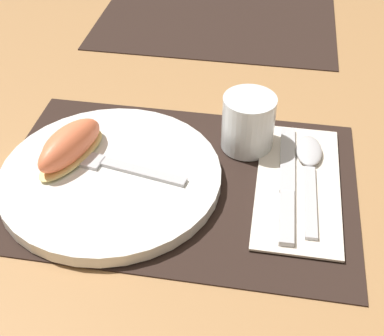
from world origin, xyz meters
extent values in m
plane|color=#A37547|center=(0.00, 0.00, 0.00)|extent=(3.00, 3.00, 0.00)
cube|color=black|center=(0.00, 0.00, 0.00)|extent=(0.45, 0.30, 0.00)
cube|color=black|center=(-0.01, 0.46, 0.00)|extent=(0.45, 0.30, 0.00)
cylinder|color=white|center=(-0.08, -0.02, 0.01)|extent=(0.28, 0.28, 0.02)
cylinder|color=silver|center=(0.08, 0.08, 0.04)|extent=(0.07, 0.07, 0.08)
cylinder|color=orange|center=(0.08, 0.08, 0.02)|extent=(0.06, 0.06, 0.02)
cube|color=silver|center=(0.15, 0.01, 0.01)|extent=(0.10, 0.23, 0.00)
cube|color=#BCBCC1|center=(0.14, -0.05, 0.01)|extent=(0.02, 0.09, 0.01)
cube|color=#BCBCC1|center=(0.14, 0.06, 0.01)|extent=(0.02, 0.13, 0.01)
cube|color=#BCBCC1|center=(0.16, -0.02, 0.01)|extent=(0.02, 0.12, 0.01)
ellipsoid|color=#BCBCC1|center=(0.16, 0.08, 0.01)|extent=(0.03, 0.06, 0.01)
cube|color=#BCBCC1|center=(-0.04, -0.01, 0.02)|extent=(0.11, 0.04, 0.00)
cube|color=#BCBCC1|center=(-0.13, 0.00, 0.02)|extent=(0.07, 0.04, 0.00)
ellipsoid|color=#F4DB84|center=(-0.14, 0.02, 0.02)|extent=(0.09, 0.11, 0.01)
ellipsoid|color=#F2754C|center=(-0.14, 0.02, 0.04)|extent=(0.08, 0.11, 0.03)
ellipsoid|color=#F4DB84|center=(-0.14, 0.00, 0.02)|extent=(0.08, 0.12, 0.01)
ellipsoid|color=#F2754C|center=(-0.14, 0.00, 0.04)|extent=(0.07, 0.11, 0.04)
camera|label=1|loc=(0.10, -0.49, 0.45)|focal=50.00mm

